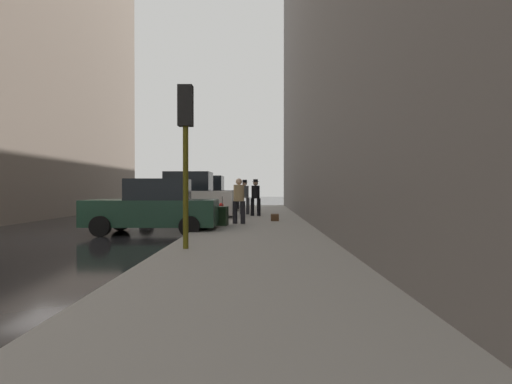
% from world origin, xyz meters
% --- Properties ---
extents(ground_plane, '(120.00, 120.00, 0.00)m').
position_xyz_m(ground_plane, '(0.00, 0.00, 0.00)').
color(ground_plane, black).
extents(sidewalk, '(4.00, 40.00, 0.15)m').
position_xyz_m(sidewalk, '(6.00, 0.00, 0.07)').
color(sidewalk, gray).
rests_on(sidewalk, ground_plane).
extents(parked_dark_green_sedan, '(4.22, 2.10, 1.79)m').
position_xyz_m(parked_dark_green_sedan, '(2.65, 1.06, 0.85)').
color(parked_dark_green_sedan, '#193828').
rests_on(parked_dark_green_sedan, ground_plane).
extents(parked_white_van, '(4.63, 2.11, 2.25)m').
position_xyz_m(parked_white_van, '(2.65, 6.52, 1.03)').
color(parked_white_van, silver).
rests_on(parked_white_van, ground_plane).
extents(parked_black_suv, '(4.63, 2.11, 2.25)m').
position_xyz_m(parked_black_suv, '(2.65, 12.32, 1.03)').
color(parked_black_suv, black).
rests_on(parked_black_suv, ground_plane).
extents(fire_hydrant, '(0.42, 0.22, 0.70)m').
position_xyz_m(fire_hydrant, '(4.45, 5.19, 0.50)').
color(fire_hydrant, red).
rests_on(fire_hydrant, sidewalk).
extents(traffic_light, '(0.32, 0.32, 3.60)m').
position_xyz_m(traffic_light, '(4.50, -3.22, 2.76)').
color(traffic_light, '#514C0F').
rests_on(traffic_light, sidewalk).
extents(pedestrian_in_tan_coat, '(0.53, 0.50, 1.71)m').
position_xyz_m(pedestrian_in_tan_coat, '(5.33, 3.05, 1.10)').
color(pedestrian_in_tan_coat, black).
rests_on(pedestrian_in_tan_coat, sidewalk).
extents(pedestrian_with_fedora, '(0.53, 0.49, 1.78)m').
position_xyz_m(pedestrian_with_fedora, '(5.91, 7.34, 1.14)').
color(pedestrian_with_fedora, black).
rests_on(pedestrian_with_fedora, sidewalk).
extents(pedestrian_with_beanie, '(0.52, 0.45, 1.78)m').
position_xyz_m(pedestrian_with_beanie, '(5.33, 8.44, 1.14)').
color(pedestrian_with_beanie, '#333338').
rests_on(pedestrian_with_beanie, sidewalk).
extents(rolling_suitcase, '(0.41, 0.59, 1.04)m').
position_xyz_m(rolling_suitcase, '(4.77, 2.34, 0.49)').
color(rolling_suitcase, black).
rests_on(rolling_suitcase, sidewalk).
extents(duffel_bag, '(0.32, 0.44, 0.28)m').
position_xyz_m(duffel_bag, '(6.74, 4.42, 0.29)').
color(duffel_bag, '#472D19').
rests_on(duffel_bag, sidewalk).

